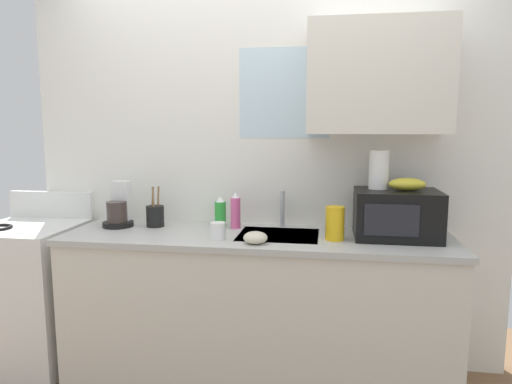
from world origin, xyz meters
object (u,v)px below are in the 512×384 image
object	(u,v)px
dish_soap_bottle_pink	(236,211)
small_bowl	(255,238)
stove_range	(31,293)
paper_towel_roll	(379,170)
dish_soap_bottle_green	(220,213)
cereal_canister	(335,223)
coffee_maker	(120,209)
mug_white	(218,231)
microwave	(397,214)
utensil_crock	(155,216)
banana_bunch	(407,184)

from	to	relation	value
dish_soap_bottle_pink	small_bowl	distance (m)	0.40
stove_range	paper_towel_roll	bearing A→B (deg)	2.56
dish_soap_bottle_green	cereal_canister	size ratio (longest dim) A/B	1.05
coffee_maker	mug_white	bearing A→B (deg)	-19.61
microwave	dish_soap_bottle_pink	distance (m)	0.95
microwave	utensil_crock	bearing A→B (deg)	177.18
dish_soap_bottle_pink	mug_white	xyz separation A→B (m)	(-0.04, -0.29, -0.06)
coffee_maker	cereal_canister	bearing A→B (deg)	-6.75
microwave	mug_white	bearing A→B (deg)	-169.11
dish_soap_bottle_pink	mug_white	world-z (taller)	dish_soap_bottle_pink
coffee_maker	small_bowl	xyz separation A→B (m)	(0.92, -0.31, -0.07)
cereal_canister	stove_range	bearing A→B (deg)	178.40
dish_soap_bottle_pink	stove_range	bearing A→B (deg)	-173.54
banana_bunch	paper_towel_roll	xyz separation A→B (m)	(-0.15, 0.05, 0.08)
dish_soap_bottle_pink	coffee_maker	bearing A→B (deg)	-176.56
dish_soap_bottle_green	utensil_crock	world-z (taller)	utensil_crock
banana_bunch	coffee_maker	size ratio (longest dim) A/B	0.71
banana_bunch	cereal_canister	world-z (taller)	banana_bunch
coffee_maker	cereal_canister	xyz separation A→B (m)	(1.34, -0.16, -0.01)
coffee_maker	small_bowl	world-z (taller)	coffee_maker
paper_towel_roll	utensil_crock	size ratio (longest dim) A/B	0.86
paper_towel_roll	coffee_maker	world-z (taller)	paper_towel_roll
coffee_maker	paper_towel_roll	bearing A→B (deg)	-0.30
utensil_crock	paper_towel_roll	bearing A→B (deg)	-0.84
microwave	banana_bunch	bearing A→B (deg)	1.77
dish_soap_bottle_pink	small_bowl	size ratio (longest dim) A/B	1.73
banana_bunch	microwave	bearing A→B (deg)	-178.23
stove_range	banana_bunch	bearing A→B (deg)	1.15
paper_towel_roll	utensil_crock	xyz separation A→B (m)	(-1.35, 0.02, -0.31)
cereal_canister	utensil_crock	bearing A→B (deg)	171.28
banana_bunch	mug_white	distance (m)	1.08
mug_white	small_bowl	world-z (taller)	mug_white
dish_soap_bottle_pink	utensil_crock	xyz separation A→B (m)	(-0.51, -0.03, -0.04)
stove_range	mug_white	bearing A→B (deg)	-6.41
mug_white	stove_range	bearing A→B (deg)	173.59
dish_soap_bottle_green	stove_range	bearing A→B (deg)	-172.57
banana_bunch	coffee_maker	xyz separation A→B (m)	(-1.73, 0.06, -0.20)
dish_soap_bottle_green	cereal_canister	xyz separation A→B (m)	(0.70, -0.21, 0.00)
microwave	coffee_maker	world-z (taller)	coffee_maker
cereal_canister	banana_bunch	bearing A→B (deg)	14.38
microwave	coffee_maker	xyz separation A→B (m)	(-1.68, 0.06, -0.03)
mug_white	dish_soap_bottle_pink	bearing A→B (deg)	82.22
banana_bunch	utensil_crock	bearing A→B (deg)	177.33
dish_soap_bottle_green	small_bowl	world-z (taller)	dish_soap_bottle_green
paper_towel_roll	dish_soap_bottle_pink	size ratio (longest dim) A/B	0.98
stove_range	banana_bunch	size ratio (longest dim) A/B	5.40
utensil_crock	banana_bunch	bearing A→B (deg)	-2.67
microwave	stove_range	bearing A→B (deg)	-178.86
microwave	small_bowl	xyz separation A→B (m)	(-0.76, -0.25, -0.10)
mug_white	small_bowl	xyz separation A→B (m)	(0.22, -0.06, -0.02)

